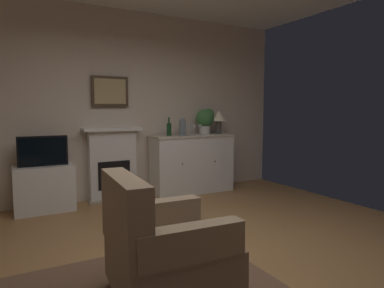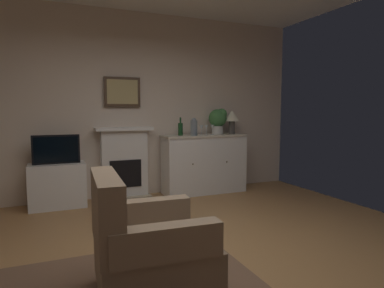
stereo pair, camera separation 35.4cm
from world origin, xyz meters
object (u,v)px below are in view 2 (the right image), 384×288
at_px(wine_glass_left, 201,128).
at_px(armchair, 146,247).
at_px(tv_set, 56,149).
at_px(sideboard_cabinet, 204,164).
at_px(wine_glass_right, 212,127).
at_px(tv_cabinet, 58,185).
at_px(table_lamp, 232,118).
at_px(wine_glass_center, 206,127).
at_px(framed_picture, 122,92).
at_px(potted_plant_small, 218,119).
at_px(fireplace_unit, 124,163).
at_px(wine_bottle, 180,129).
at_px(vase_decorative, 194,127).

xyz_separation_m(wine_glass_left, armchair, (-1.65, -2.68, -0.70)).
bearing_deg(tv_set, sideboard_cabinet, 0.21).
bearing_deg(wine_glass_right, tv_cabinet, 179.73).
xyz_separation_m(sideboard_cabinet, table_lamp, (0.52, 0.00, 0.76)).
distance_m(wine_glass_center, wine_glass_right, 0.11).
bearing_deg(framed_picture, tv_set, -166.69).
height_order(tv_set, potted_plant_small, potted_plant_small).
distance_m(framed_picture, tv_set, 1.29).
bearing_deg(potted_plant_small, fireplace_unit, 175.16).
relative_size(wine_bottle, wine_glass_center, 1.76).
distance_m(sideboard_cabinet, wine_glass_right, 0.62).
bearing_deg(fireplace_unit, armchair, -98.65).
bearing_deg(potted_plant_small, wine_bottle, -177.78).
distance_m(vase_decorative, armchair, 3.15).
relative_size(wine_bottle, tv_cabinet, 0.39).
distance_m(wine_glass_right, vase_decorative, 0.36).
height_order(table_lamp, potted_plant_small, potted_plant_small).
height_order(fireplace_unit, tv_set, fireplace_unit).
height_order(table_lamp, wine_glass_right, table_lamp).
bearing_deg(sideboard_cabinet, tv_cabinet, 179.62).
distance_m(sideboard_cabinet, table_lamp, 0.92).
height_order(table_lamp, vase_decorative, table_lamp).
height_order(wine_glass_right, vase_decorative, vase_decorative).
xyz_separation_m(wine_bottle, wine_glass_center, (0.45, -0.01, 0.01)).
bearing_deg(tv_cabinet, vase_decorative, -1.82).
bearing_deg(sideboard_cabinet, wine_bottle, 177.37).
relative_size(sideboard_cabinet, table_lamp, 3.47).
xyz_separation_m(fireplace_unit, sideboard_cabinet, (1.28, -0.18, -0.07)).
xyz_separation_m(tv_set, armchair, (0.53, -2.71, -0.44)).
height_order(vase_decorative, armchair, vase_decorative).
relative_size(framed_picture, potted_plant_small, 1.28).
bearing_deg(armchair, wine_bottle, 64.40).
bearing_deg(wine_glass_right, fireplace_unit, 173.08).
height_order(fireplace_unit, wine_glass_right, wine_glass_right).
relative_size(table_lamp, wine_bottle, 1.38).
bearing_deg(fireplace_unit, potted_plant_small, -4.84).
distance_m(fireplace_unit, framed_picture, 1.09).
height_order(table_lamp, armchair, table_lamp).
xyz_separation_m(sideboard_cabinet, vase_decorative, (-0.20, -0.05, 0.62)).
bearing_deg(table_lamp, wine_glass_left, -176.41).
bearing_deg(armchair, framed_picture, 81.48).
bearing_deg(wine_glass_center, wine_bottle, 178.37).
distance_m(vase_decorative, potted_plant_small, 0.51).
height_order(sideboard_cabinet, table_lamp, table_lamp).
distance_m(sideboard_cabinet, tv_set, 2.28).
xyz_separation_m(fireplace_unit, table_lamp, (1.79, -0.18, 0.69)).
bearing_deg(wine_glass_left, table_lamp, 3.59).
xyz_separation_m(fireplace_unit, armchair, (-0.44, -2.90, -0.17)).
bearing_deg(table_lamp, potted_plant_small, 169.08).
bearing_deg(wine_bottle, tv_cabinet, -179.89).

